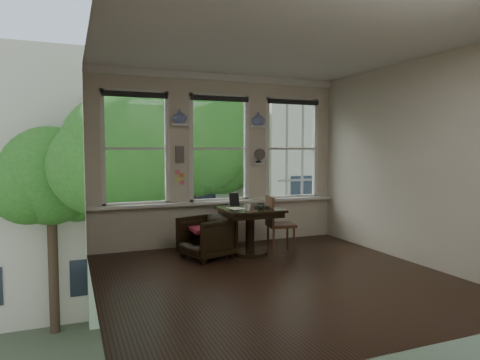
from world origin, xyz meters
name	(u,v)px	position (x,y,z in m)	size (l,w,h in m)	color
ground	(275,277)	(0.00, 0.00, 0.00)	(4.50, 4.50, 0.00)	black
ceiling	(276,45)	(0.00, 0.00, 3.00)	(4.50, 4.50, 0.00)	silver
wall_back	(219,160)	(0.00, 2.25, 1.50)	(4.50, 4.50, 0.00)	beige
wall_front	(402,172)	(0.00, -2.25, 1.50)	(4.50, 4.50, 0.00)	beige
wall_left	(91,166)	(-2.25, 0.00, 1.50)	(4.50, 4.50, 0.00)	beige
wall_right	(411,162)	(2.25, 0.00, 1.50)	(4.50, 4.50, 0.00)	beige
window_left	(135,148)	(-1.45, 2.25, 1.70)	(1.10, 0.12, 1.90)	white
window_center	(219,149)	(0.00, 2.25, 1.70)	(1.10, 0.12, 1.90)	white
window_right	(291,149)	(1.45, 2.25, 1.70)	(1.10, 0.12, 1.90)	white
shelf_left	(180,125)	(-0.72, 2.15, 2.10)	(0.26, 0.16, 0.03)	white
shelf_right	(258,126)	(0.72, 2.15, 2.10)	(0.26, 0.16, 0.03)	white
intercom	(180,154)	(-0.72, 2.18, 1.60)	(0.14, 0.06, 0.28)	#59544F
sticky_notes	(180,175)	(-0.72, 2.19, 1.25)	(0.16, 0.01, 0.24)	pink
desk_fan	(259,158)	(0.72, 2.13, 1.53)	(0.20, 0.20, 0.24)	#59544F
vase_left	(180,116)	(-0.72, 2.15, 2.24)	(0.24, 0.24, 0.25)	silver
vase_right	(258,119)	(0.72, 2.15, 2.24)	(0.24, 0.24, 0.25)	silver
table	(250,231)	(0.19, 1.27, 0.38)	(0.90, 0.90, 0.75)	black
armchair_left	(206,237)	(-0.53, 1.31, 0.32)	(0.69, 0.71, 0.65)	black
cushion_red	(206,229)	(-0.53, 1.31, 0.45)	(0.45, 0.45, 0.06)	maroon
side_chair_right	(281,224)	(0.72, 1.23, 0.46)	(0.42, 0.42, 0.92)	#4F271C
laptop	(264,207)	(0.40, 1.21, 0.76)	(0.32, 0.20, 0.02)	black
mug	(247,207)	(0.04, 1.03, 0.80)	(0.11, 0.11, 0.10)	white
drinking_glass	(261,206)	(0.31, 1.13, 0.79)	(0.11, 0.11, 0.09)	white
tablet	(234,200)	(0.03, 1.55, 0.86)	(0.16, 0.02, 0.22)	black
papers	(236,208)	(-0.03, 1.32, 0.75)	(0.22, 0.30, 0.00)	silver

